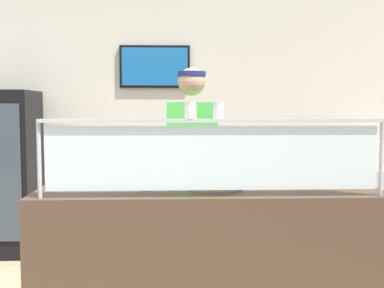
% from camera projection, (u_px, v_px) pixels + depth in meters
% --- Properties ---
extents(shop_rear_unit, '(6.55, 0.13, 2.70)m').
position_uv_depth(shop_rear_unit, '(193.00, 117.00, 5.12)').
color(shop_rear_unit, silver).
rests_on(shop_rear_unit, ground).
extents(serving_counter, '(2.15, 0.66, 0.95)m').
position_uv_depth(serving_counter, '(209.00, 262.00, 2.95)').
color(serving_counter, '#4C3828').
rests_on(serving_counter, ground).
extents(sneeze_guard, '(1.97, 0.06, 0.45)m').
position_uv_depth(sneeze_guard, '(213.00, 148.00, 2.62)').
color(sneeze_guard, '#B2B5BC').
rests_on(sneeze_guard, serving_counter).
extents(pizza_tray, '(0.40, 0.40, 0.04)m').
position_uv_depth(pizza_tray, '(215.00, 185.00, 2.95)').
color(pizza_tray, '#9EA0A8').
rests_on(pizza_tray, serving_counter).
extents(pizza_server, '(0.14, 0.29, 0.01)m').
position_uv_depth(pizza_server, '(222.00, 182.00, 2.93)').
color(pizza_server, '#ADAFB7').
rests_on(pizza_server, pizza_tray).
extents(parmesan_shaker, '(0.07, 0.07, 0.09)m').
position_uv_depth(parmesan_shaker, '(190.00, 112.00, 2.60)').
color(parmesan_shaker, white).
rests_on(parmesan_shaker, sneeze_guard).
extents(pepper_flake_shaker, '(0.06, 0.06, 0.09)m').
position_uv_depth(pepper_flake_shaker, '(218.00, 112.00, 2.61)').
color(pepper_flake_shaker, white).
rests_on(pepper_flake_shaker, sneeze_guard).
extents(worker_figure, '(0.41, 0.50, 1.76)m').
position_uv_depth(worker_figure, '(192.00, 167.00, 3.54)').
color(worker_figure, '#23232D').
rests_on(worker_figure, ground).
extents(drink_fridge, '(0.67, 0.62, 1.63)m').
position_uv_depth(drink_fridge, '(2.00, 172.00, 4.64)').
color(drink_fridge, black).
rests_on(drink_fridge, ground).
extents(prep_shelf, '(0.70, 0.55, 0.84)m').
position_uv_depth(prep_shelf, '(370.00, 208.00, 4.78)').
color(prep_shelf, '#B7BABF').
rests_on(prep_shelf, ground).
extents(pizza_box_stack, '(0.43, 0.43, 0.27)m').
position_uv_depth(pizza_box_stack, '(371.00, 155.00, 4.73)').
color(pizza_box_stack, silver).
rests_on(pizza_box_stack, prep_shelf).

